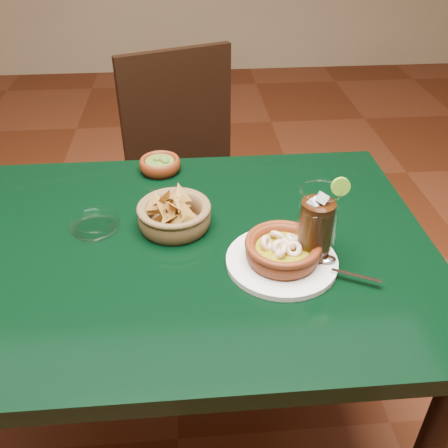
{
  "coord_description": "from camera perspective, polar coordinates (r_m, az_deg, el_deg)",
  "views": [
    {
      "loc": [
        0.07,
        -0.88,
        1.41
      ],
      "look_at": [
        0.14,
        -0.02,
        0.81
      ],
      "focal_mm": 40.0,
      "sensor_mm": 36.0,
      "label": 1
    }
  ],
  "objects": [
    {
      "name": "glass_ashtray",
      "position": [
        1.17,
        -14.57,
        -0.01
      ],
      "size": [
        0.12,
        0.12,
        0.03
      ],
      "color": "white",
      "rests_on": "dining_table"
    },
    {
      "name": "cola_drink",
      "position": [
        1.02,
        10.48,
        -0.31
      ],
      "size": [
        0.17,
        0.17,
        0.19
      ],
      "color": "white",
      "rests_on": "dining_table"
    },
    {
      "name": "dining_table",
      "position": [
        1.16,
        -7.01,
        -6.17
      ],
      "size": [
        1.2,
        0.8,
        0.75
      ],
      "color": "black",
      "rests_on": "ground"
    },
    {
      "name": "shrimp_plate",
      "position": [
        1.03,
        6.71,
        -3.25
      ],
      "size": [
        0.3,
        0.23,
        0.07
      ],
      "color": "silver",
      "rests_on": "dining_table"
    },
    {
      "name": "ground",
      "position": [
        1.67,
        -5.29,
        -23.27
      ],
      "size": [
        7.0,
        7.0,
        0.0
      ],
      "primitive_type": "plane",
      "color": "#471C0C",
      "rests_on": "ground"
    },
    {
      "name": "chip_basket",
      "position": [
        1.14,
        -5.72,
        1.02
      ],
      "size": [
        0.2,
        0.2,
        0.12
      ],
      "color": "brown",
      "rests_on": "dining_table"
    },
    {
      "name": "dining_chair",
      "position": [
        1.82,
        -3.67,
        5.45
      ],
      "size": [
        0.55,
        0.55,
        0.94
      ],
      "color": "black",
      "rests_on": "ground"
    },
    {
      "name": "guacamole_ramekin",
      "position": [
        1.37,
        -7.32,
        6.79
      ],
      "size": [
        0.13,
        0.13,
        0.04
      ],
      "color": "#541D0B",
      "rests_on": "dining_table"
    }
  ]
}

